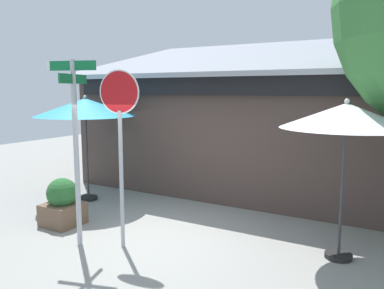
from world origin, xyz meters
TOP-DOWN VIEW (x-y plane):
  - ground_plane at (0.00, 0.00)m, footprint 28.00×28.00m
  - cafe_building at (0.10, 4.84)m, footprint 9.46×5.66m
  - street_sign_post at (-0.96, -1.11)m, footprint 0.88×0.82m
  - stop_sign at (-0.24, -0.77)m, footprint 0.73×0.16m
  - patio_umbrella_teal_left at (-2.93, 1.09)m, footprint 2.46×2.46m
  - patio_umbrella_ivory_center at (3.15, 0.62)m, footprint 2.06×2.06m
  - sidewalk_planter at (-2.02, -0.53)m, footprint 0.71×0.71m

SIDE VIEW (x-z plane):
  - ground_plane at x=0.00m, z-range -0.10..0.00m
  - sidewalk_planter at x=-2.02m, z-range -0.04..0.94m
  - cafe_building at x=0.10m, z-range -0.50..3.88m
  - street_sign_post at x=-0.96m, z-range 0.35..3.59m
  - stop_sign at x=-0.24m, z-range 0.59..3.67m
  - patio_umbrella_teal_left at x=-2.93m, z-range 1.00..3.62m
  - patio_umbrella_ivory_center at x=3.15m, z-range 1.01..3.63m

